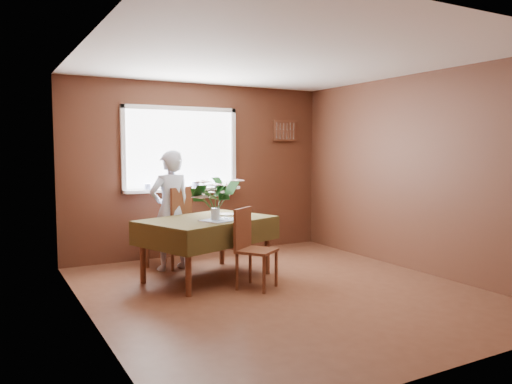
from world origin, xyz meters
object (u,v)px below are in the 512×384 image
chair_near (251,244)px  flower_bouquet (215,194)px  dining_table (207,226)px  seated_woman (170,210)px  chair_far (174,224)px

chair_near → flower_bouquet: flower_bouquet is taller
chair_near → flower_bouquet: bearing=81.9°
dining_table → chair_near: chair_near is taller
seated_woman → flower_bouquet: (0.27, -0.81, 0.27)m
chair_near → dining_table: bearing=78.6°
dining_table → chair_near: 0.67m
flower_bouquet → dining_table: bearing=103.7°
chair_far → chair_near: 1.42m
chair_near → seated_woman: 1.38m
seated_woman → flower_bouquet: 0.89m
chair_far → chair_near: size_ratio=1.19×
flower_bouquet → seated_woman: bearing=108.3°
dining_table → seated_woman: bearing=90.0°
seated_woman → dining_table: bearing=101.6°
flower_bouquet → chair_near: bearing=-63.0°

